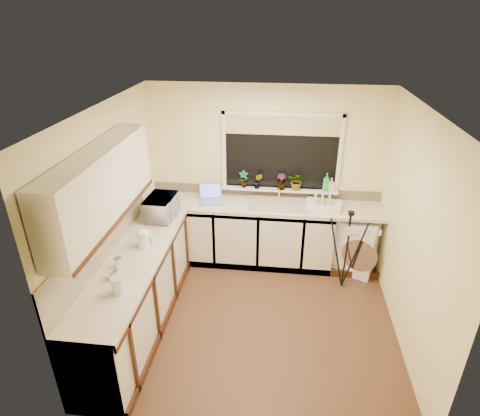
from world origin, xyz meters
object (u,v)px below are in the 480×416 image
Objects in this scene: cup_back at (339,205)px; glass_jug at (118,285)px; plant_d at (297,181)px; soap_bottle_green at (326,182)px; soap_bottle_clear at (331,184)px; washing_machine at (356,243)px; plant_c at (281,182)px; steel_jar at (118,263)px; cup_left at (114,274)px; plant_b at (258,181)px; tripod at (346,250)px; laptop at (210,197)px; microwave at (161,207)px; kettle at (144,239)px; dish_rack at (323,206)px; plant_a at (244,179)px.

glass_jug is at bearing -137.10° from cup_back.
glass_jug is 0.68× the size of plant_d.
soap_bottle_clear is at bearing 6.08° from soap_bottle_green.
washing_machine is 1.33m from plant_c.
washing_machine is at bearing 31.34° from steel_jar.
steel_jar is 0.19m from cup_left.
tripod is at bearing -29.85° from plant_b.
tripod is at bearing 25.36° from steel_jar.
tripod is at bearing -47.12° from plant_d.
microwave is at bearing -142.14° from laptop.
washing_machine is 1.60m from plant_b.
plant_d is 0.64m from cup_back.
washing_machine is 4.24× the size of kettle.
laptop is 0.76× the size of dish_rack.
microwave reaches higher than dish_rack.
glass_jug is 0.70× the size of plant_a.
soap_bottle_clear reaches higher than steel_jar.
soap_bottle_clear is (0.68, 0.03, -0.02)m from plant_c.
cup_back is at bearing -49.42° from soap_bottle_green.
dish_rack is 2.42× the size of soap_bottle_clear.
washing_machine is 3.61× the size of plant_b.
cup_left is at bearing 121.44° from glass_jug.
plant_d is (-0.86, 0.24, 0.78)m from washing_machine.
microwave is 2.23m from soap_bottle_green.
plant_a is at bearing 56.34° from kettle.
plant_d is at bearing 48.92° from cup_left.
kettle is at bearing -120.40° from laptop.
tripod is at bearing 17.85° from kettle.
tripod reaches higher than kettle.
tripod is (-0.21, -0.46, 0.15)m from washing_machine.
glass_jug reaches higher than dish_rack.
laptop is 0.69m from plant_b.
cup_left is (-2.25, -2.07, -0.20)m from soap_bottle_clear.
laptop is at bearing -41.10° from microwave.
plant_a is at bearing 177.28° from plant_b.
plant_a is (1.09, 1.86, 0.22)m from steel_jar.
cup_left is at bearing -137.44° from soap_bottle_clear.
soap_bottle_clear is at bearing -1.21° from laptop.
tripod is at bearing -70.32° from soap_bottle_green.
kettle is at bearing -145.04° from soap_bottle_green.
plant_a is at bearing 67.59° from glass_jug.
glass_jug is 0.34× the size of microwave.
tripod is at bearing -75.45° from soap_bottle_clear.
laptop is 2.14m from glass_jug.
glass_jug is 1.54× the size of steel_jar.
laptop is 0.99m from plant_c.
plant_a reaches higher than cup_left.
washing_machine is 0.73m from dish_rack.
soap_bottle_green is 2.59× the size of cup_left.
steel_jar is at bearing -139.79° from soap_bottle_green.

